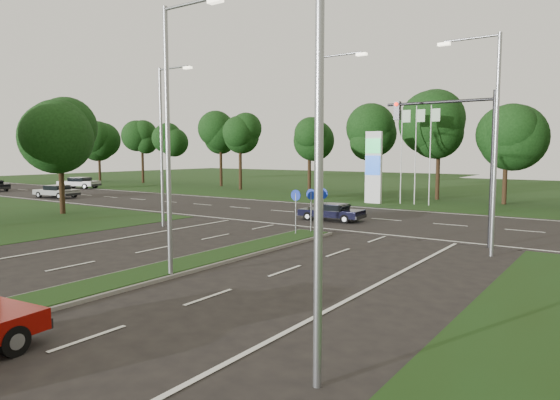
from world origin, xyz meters
The scene contains 16 objects.
verge_far centered at (0.00, 55.00, 0.00)m, with size 160.00×50.00×0.02m, color #1C3411.
cross_road centered at (0.00, 24.00, 0.00)m, with size 160.00×12.00×0.02m, color black.
median_kerb centered at (0.00, 4.00, 0.06)m, with size 2.00×26.00×0.12m, color slate.
streetlight_median_near centered at (1.00, 6.00, 5.08)m, with size 2.53×0.22×9.00m.
streetlight_median_far centered at (1.00, 16.00, 5.08)m, with size 2.53×0.22×9.00m.
streetlight_left_far centered at (-8.30, 14.00, 5.08)m, with size 2.53×0.22×9.00m.
streetlight_right_far centered at (8.80, 16.00, 5.08)m, with size 2.53×0.22×9.00m.
streetlight_right_near centered at (8.80, 2.00, 5.08)m, with size 2.53×0.22×9.00m.
traffic_signal centered at (7.19, 18.00, 4.65)m, with size 5.10×0.42×7.00m.
median_signs centered at (0.00, 16.40, 1.71)m, with size 1.16×1.76×2.38m.
gas_pylon centered at (-3.79, 33.05, 3.20)m, with size 5.80×1.26×8.00m.
tree_left_far centered at (-17.90, 13.93, 6.11)m, with size 5.20×5.20×8.86m.
treeline_far centered at (0.10, 39.93, 6.83)m, with size 6.00×6.00×9.90m.
navy_sedan centered at (-1.62, 21.60, 0.58)m, with size 4.03×1.81×1.09m.
far_car_a centered at (-30.39, 20.56, 0.65)m, with size 4.47×2.48×1.22m.
far_car_b centered at (-39.73, 29.01, 0.72)m, with size 5.06×3.44×1.34m.
Camera 1 is at (13.46, -5.56, 4.27)m, focal length 32.00 mm.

